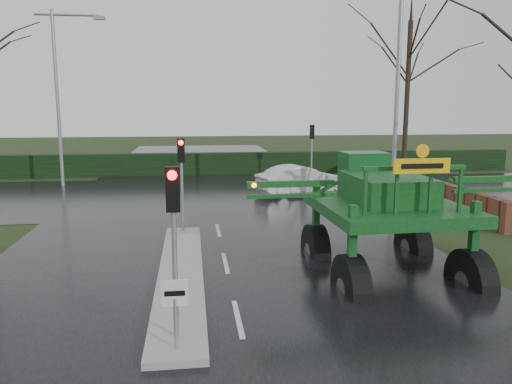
{
  "coord_description": "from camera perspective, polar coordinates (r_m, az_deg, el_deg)",
  "views": [
    {
      "loc": [
        -0.94,
        -10.31,
        4.62
      ],
      "look_at": [
        1.03,
        4.86,
        2.0
      ],
      "focal_mm": 35.0,
      "sensor_mm": 36.0,
      "label": 1
    }
  ],
  "objects": [
    {
      "name": "median_island",
      "position": [
        14.06,
        -8.59,
        -9.21
      ],
      "size": [
        1.2,
        10.0,
        0.16
      ],
      "primitive_type": "cube",
      "color": "gray",
      "rests_on": "ground"
    },
    {
      "name": "ground",
      "position": [
        11.33,
        -2.07,
        -14.34
      ],
      "size": [
        140.0,
        140.0,
        0.0
      ],
      "primitive_type": "plane",
      "color": "black",
      "rests_on": "ground"
    },
    {
      "name": "street_light_right",
      "position": [
        24.14,
        15.22,
        12.64
      ],
      "size": [
        3.85,
        0.3,
        10.0
      ],
      "color": "gray",
      "rests_on": "ground"
    },
    {
      "name": "white_sedan",
      "position": [
        26.77,
        5.01,
        -0.26
      ],
      "size": [
        4.95,
        3.01,
        1.54
      ],
      "primitive_type": "imported",
      "rotation": [
        0.0,
        0.0,
        1.89
      ],
      "color": "silver",
      "rests_on": "ground"
    },
    {
      "name": "road_main",
      "position": [
        20.84,
        -4.65,
        -3.11
      ],
      "size": [
        14.0,
        80.0,
        0.02
      ],
      "primitive_type": "cube",
      "color": "black",
      "rests_on": "ground"
    },
    {
      "name": "hedge_row",
      "position": [
        34.54,
        -5.81,
        3.23
      ],
      "size": [
        44.0,
        0.9,
        1.5
      ],
      "primitive_type": "cube",
      "color": "black",
      "rests_on": "ground"
    },
    {
      "name": "keep_left_sign",
      "position": [
        9.5,
        -9.25,
        -12.42
      ],
      "size": [
        0.5,
        0.07,
        1.35
      ],
      "color": "gray",
      "rests_on": "ground"
    },
    {
      "name": "traffic_signal_near",
      "position": [
        9.52,
        -9.41,
        -2.72
      ],
      "size": [
        0.26,
        0.33,
        3.52
      ],
      "color": "gray",
      "rests_on": "ground"
    },
    {
      "name": "tree_right_far",
      "position": [
        34.32,
        16.98,
        12.44
      ],
      "size": [
        7.0,
        7.0,
        12.05
      ],
      "color": "black",
      "rests_on": "ground"
    },
    {
      "name": "crop_sprayer",
      "position": [
        12.79,
        10.73,
        -1.38
      ],
      "size": [
        8.3,
        5.27,
        4.64
      ],
      "rotation": [
        0.0,
        0.0,
        0.03
      ],
      "color": "black",
      "rests_on": "ground"
    },
    {
      "name": "traffic_signal_far",
      "position": [
        31.28,
        6.4,
        5.93
      ],
      "size": [
        0.26,
        0.33,
        3.52
      ],
      "rotation": [
        0.0,
        0.0,
        3.14
      ],
      "color": "gray",
      "rests_on": "ground"
    },
    {
      "name": "brick_wall",
      "position": [
        28.97,
        15.94,
        1.36
      ],
      "size": [
        0.4,
        20.0,
        1.2
      ],
      "primitive_type": "cube",
      "color": "#592D1E",
      "rests_on": "ground"
    },
    {
      "name": "street_light_left_far",
      "position": [
        31.19,
        -21.3,
        11.58
      ],
      "size": [
        3.85,
        0.3,
        10.0
      ],
      "color": "gray",
      "rests_on": "ground"
    },
    {
      "name": "traffic_signal_mid",
      "position": [
        17.92,
        -8.52,
        3.1
      ],
      "size": [
        0.26,
        0.33,
        3.52
      ],
      "color": "gray",
      "rests_on": "ground"
    },
    {
      "name": "road_cross",
      "position": [
        26.72,
        -5.28,
        -0.27
      ],
      "size": [
        80.0,
        12.0,
        0.02
      ],
      "primitive_type": "cube",
      "color": "black",
      "rests_on": "ground"
    }
  ]
}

